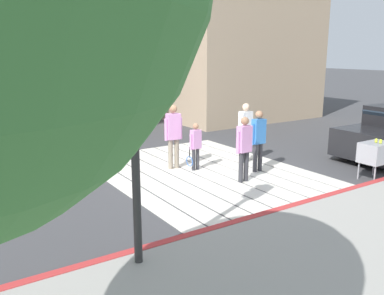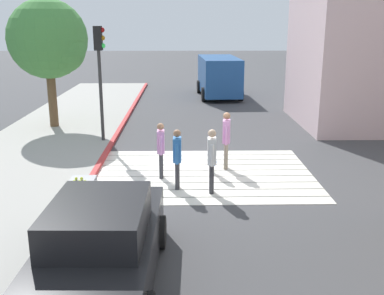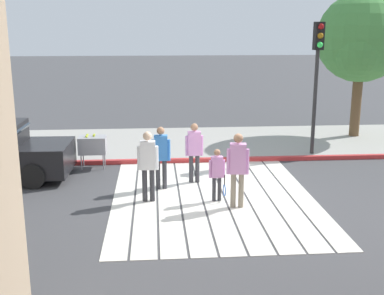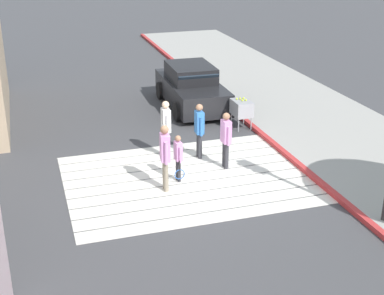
% 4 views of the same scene
% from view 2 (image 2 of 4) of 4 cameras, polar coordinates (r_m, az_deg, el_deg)
% --- Properties ---
extents(ground_plane, '(120.00, 120.00, 0.00)m').
position_cam_2_polar(ground_plane, '(13.66, 1.50, -3.28)').
color(ground_plane, '#424244').
extents(crosswalk_stripes, '(6.40, 4.90, 0.01)m').
position_cam_2_polar(crosswalk_stripes, '(13.65, 1.50, -3.25)').
color(crosswalk_stripes, silver).
rests_on(crosswalk_stripes, ground).
extents(sidewalk_west, '(4.80, 40.00, 0.12)m').
position_cam_2_polar(sidewalk_west, '(14.51, -21.21, -2.97)').
color(sidewalk_west, '#9E9B93').
rests_on(sidewalk_west, ground).
extents(curb_painted, '(0.16, 40.00, 0.13)m').
position_cam_2_polar(curb_painted, '(13.88, -12.05, -3.03)').
color(curb_painted, '#BC3333').
rests_on(curb_painted, ground).
extents(car_parked_near_curb, '(2.07, 4.34, 1.57)m').
position_cam_2_polar(car_parked_near_curb, '(8.01, -11.24, -11.95)').
color(car_parked_near_curb, black).
rests_on(car_parked_near_curb, ground).
extents(van_down_street, '(2.55, 5.30, 2.35)m').
position_cam_2_polar(van_down_street, '(27.67, 3.39, 8.96)').
color(van_down_street, '#1E4C8C').
rests_on(van_down_street, ground).
extents(traffic_light_corner, '(0.39, 0.28, 4.24)m').
position_cam_2_polar(traffic_light_corner, '(16.88, -11.45, 10.57)').
color(traffic_light_corner, '#2D2D2D').
rests_on(traffic_light_corner, ground).
extents(street_tree, '(3.20, 3.20, 5.32)m').
position_cam_2_polar(street_tree, '(19.67, -17.31, 12.57)').
color(street_tree, brown).
rests_on(street_tree, ground).
extents(tennis_ball_cart, '(0.56, 0.80, 1.02)m').
position_cam_2_polar(tennis_ball_cart, '(10.60, -13.59, -5.34)').
color(tennis_ball_cart, '#99999E').
rests_on(tennis_ball_cart, ground).
extents(pedestrian_adult_lead, '(0.23, 0.50, 1.72)m').
position_cam_2_polar(pedestrian_adult_lead, '(11.86, 2.49, -1.12)').
color(pedestrian_adult_lead, '#333338').
rests_on(pedestrian_adult_lead, ground).
extents(pedestrian_adult_trailing, '(0.22, 0.48, 1.65)m').
position_cam_2_polar(pedestrian_adult_trailing, '(12.16, -1.86, -0.92)').
color(pedestrian_adult_trailing, '#333338').
rests_on(pedestrian_adult_trailing, ground).
extents(pedestrian_adult_side, '(0.27, 0.51, 1.76)m').
position_cam_2_polar(pedestrian_adult_side, '(13.87, 4.31, 1.40)').
color(pedestrian_adult_side, gray).
rests_on(pedestrian_adult_side, ground).
extents(pedestrian_teen_behind, '(0.22, 0.48, 1.63)m').
position_cam_2_polar(pedestrian_teen_behind, '(13.03, -3.91, 0.13)').
color(pedestrian_teen_behind, '#333338').
rests_on(pedestrian_teen_behind, ground).
extents(pedestrian_child_with_racket, '(0.28, 0.40, 1.29)m').
position_cam_2_polar(pedestrian_child_with_racket, '(13.52, 2.51, -0.26)').
color(pedestrian_child_with_racket, '#333338').
rests_on(pedestrian_child_with_racket, ground).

